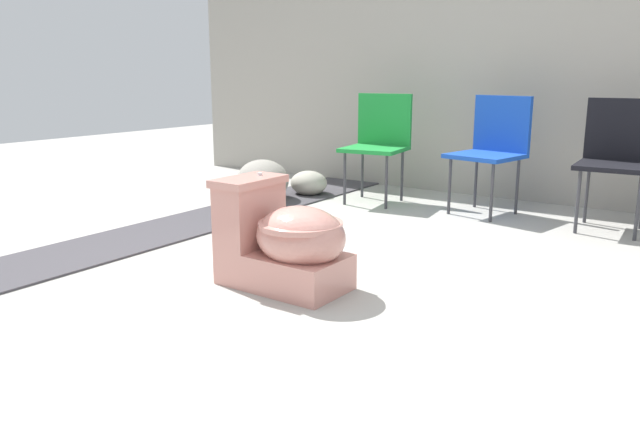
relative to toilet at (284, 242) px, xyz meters
The scene contains 9 objects.
ground_plane 0.23m from the toilet, 155.76° to the right, with size 14.00×14.00×0.00m, color #A8A59E.
gravel_strip 1.38m from the toilet, 159.79° to the left, with size 0.56×8.00×0.01m, color #423F44.
building_wall 3.02m from the toilet, 81.09° to the left, with size 7.00×0.20×2.60m, color #9E998E.
toilet is the anchor object (origin of this frame).
folding_chair_left 2.16m from the toilet, 107.51° to the left, with size 0.49×0.49×0.83m.
folding_chair_middle 2.17m from the toilet, 83.77° to the left, with size 0.52×0.52×0.83m.
folding_chair_right 2.39m from the toilet, 63.59° to the left, with size 0.46×0.46×0.83m.
boulder_near 2.28m from the toilet, 122.77° to the left, with size 0.33×0.30×0.20m, color #ADA899.
boulder_far 2.10m from the toilet, 132.50° to the left, with size 0.49×0.40×0.32m, color gray.
Camera 1 is at (1.80, -2.20, 1.00)m, focal length 35.00 mm.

